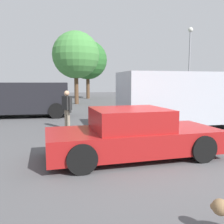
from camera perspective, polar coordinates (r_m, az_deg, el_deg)
ground_plane at (r=6.24m, az=9.04°, el=-10.53°), size 80.00×80.00×0.00m
sedan_foreground at (r=6.17m, az=4.73°, el=-5.26°), size 4.24×1.88×1.22m
van_white at (r=10.52m, az=15.44°, el=3.14°), size 4.95×2.30×2.26m
suv_dark at (r=14.15m, az=-20.37°, el=3.05°), size 5.15×2.54×1.85m
pedestrian at (r=9.98m, az=-10.37°, el=1.28°), size 0.39×0.52×1.53m
light_post_near at (r=24.15m, az=17.54°, el=13.01°), size 0.44×0.44×6.79m
tree_back_left at (r=28.60m, az=-5.66°, el=11.88°), size 4.37×4.37×6.57m
tree_back_right at (r=21.56m, az=-8.36°, el=12.89°), size 3.96×3.96×6.14m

